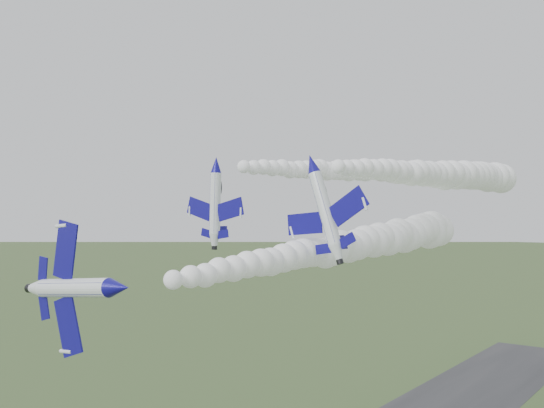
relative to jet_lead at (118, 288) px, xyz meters
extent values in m
cylinder|color=white|center=(-0.06, 0.12, 0.00)|extent=(1.93, 9.40, 1.79)
cone|color=navy|center=(0.03, -5.80, 0.00)|extent=(1.83, 2.48, 1.79)
cone|color=white|center=(-0.14, 5.81, 0.00)|extent=(1.82, 2.04, 1.79)
cylinder|color=black|center=(-0.16, 6.92, 0.00)|extent=(0.92, 0.68, 0.91)
ellipsoid|color=black|center=(0.61, -2.28, 0.04)|extent=(1.24, 3.23, 1.19)
cube|color=navy|center=(-0.48, 1.00, 3.32)|extent=(0.57, 2.69, 5.13)
cube|color=navy|center=(0.01, 1.01, -3.35)|extent=(0.57, 2.69, 5.13)
cube|color=navy|center=(-0.26, 4.80, 1.78)|extent=(0.29, 1.23, 2.23)
cube|color=navy|center=(0.00, 4.80, -1.78)|extent=(0.29, 1.23, 2.23)
cube|color=navy|center=(1.32, 4.56, 0.10)|extent=(2.48, 1.82, 0.31)
cylinder|color=white|center=(-12.74, 25.96, 12.58)|extent=(1.84, 7.94, 1.44)
cone|color=navy|center=(-13.00, 21.00, 12.58)|extent=(1.55, 2.13, 1.44)
cone|color=white|center=(-12.50, 30.74, 12.58)|extent=(1.53, 1.76, 1.44)
cylinder|color=black|center=(-12.45, 31.67, 12.58)|extent=(0.76, 0.60, 0.73)
ellipsoid|color=black|center=(-12.83, 23.94, 13.11)|extent=(1.10, 2.75, 0.96)
cube|color=navy|center=(-15.52, 26.85, 12.52)|extent=(4.43, 2.47, 0.25)
cube|color=navy|center=(-9.90, 26.57, 12.37)|extent=(4.43, 2.47, 0.25)
cube|color=navy|center=(-14.04, 29.97, 12.62)|extent=(1.93, 1.13, 0.14)
cube|color=navy|center=(-11.05, 29.82, 12.54)|extent=(1.93, 1.13, 0.14)
cube|color=navy|center=(-12.52, 29.67, 13.80)|extent=(0.24, 1.51, 2.07)
cylinder|color=white|center=(1.63, 26.64, 11.99)|extent=(2.09, 8.69, 1.96)
cone|color=navy|center=(1.55, 21.18, 11.99)|extent=(1.99, 2.30, 1.96)
cone|color=white|center=(1.71, 31.89, 11.99)|extent=(1.98, 1.88, 1.96)
cylinder|color=black|center=(1.73, 32.92, 11.99)|extent=(1.00, 0.63, 0.99)
ellipsoid|color=black|center=(1.41, 24.42, 12.54)|extent=(1.35, 2.99, 1.30)
cube|color=navy|center=(-1.24, 27.51, 10.86)|extent=(4.58, 2.54, 1.64)
cube|color=navy|center=(4.63, 27.42, 12.82)|extent=(4.58, 2.54, 1.64)
cube|color=navy|center=(0.13, 30.99, 11.47)|extent=(2.00, 1.16, 0.75)
cube|color=navy|center=(3.26, 30.94, 12.51)|extent=(2.00, 1.16, 0.75)
cube|color=navy|center=(1.27, 30.72, 13.26)|extent=(0.86, 1.66, 2.19)
camera|label=1|loc=(40.04, -32.24, 5.80)|focal=40.00mm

